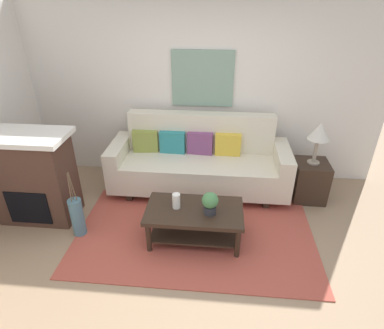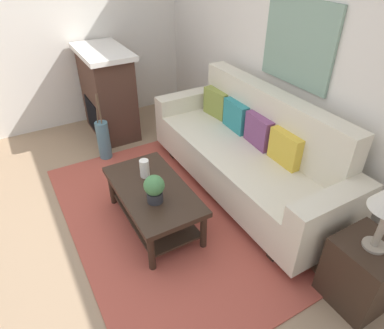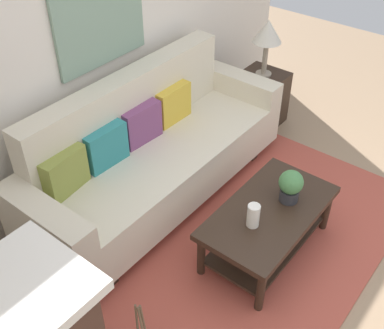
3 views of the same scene
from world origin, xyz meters
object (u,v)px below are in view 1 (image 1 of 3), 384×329
(throw_pillow_olive, at_px, (146,141))
(side_table, at_px, (309,181))
(throw_pillow_mustard, at_px, (228,144))
(throw_pillow_plum, at_px, (200,143))
(couch, at_px, (199,163))
(table_lamp, at_px, (319,133))
(floor_vase, at_px, (78,217))
(framed_painting, at_px, (203,79))
(tabletop_vase, at_px, (176,201))
(throw_pillow_teal, at_px, (173,142))
(fireplace, at_px, (34,177))
(coffee_table, at_px, (195,217))
(potted_plant_tabletop, at_px, (210,203))

(throw_pillow_olive, bearing_deg, side_table, -5.47)
(throw_pillow_olive, xyz_separation_m, throw_pillow_mustard, (1.19, 0.00, 0.00))
(throw_pillow_plum, bearing_deg, throw_pillow_olive, 180.00)
(couch, xyz_separation_m, table_lamp, (1.54, -0.10, 0.56))
(throw_pillow_mustard, height_order, floor_vase, throw_pillow_mustard)
(side_table, bearing_deg, framed_painting, 159.89)
(floor_vase, bearing_deg, tabletop_vase, 2.96)
(couch, relative_size, floor_vase, 5.04)
(throw_pillow_teal, xyz_separation_m, table_lamp, (1.94, -0.22, 0.31))
(table_lamp, bearing_deg, framed_painting, 159.89)
(tabletop_vase, xyz_separation_m, table_lamp, (1.72, 0.98, 0.47))
(throw_pillow_plum, distance_m, fireplace, 2.20)
(couch, relative_size, framed_painting, 2.87)
(coffee_table, bearing_deg, throw_pillow_teal, 109.18)
(throw_pillow_mustard, bearing_deg, side_table, -11.03)
(throw_pillow_teal, relative_size, floor_vase, 0.73)
(throw_pillow_teal, bearing_deg, throw_pillow_mustard, 0.00)
(coffee_table, xyz_separation_m, framed_painting, (-0.03, 1.57, 1.19))
(throw_pillow_plum, xyz_separation_m, potted_plant_tabletop, (0.20, -1.28, -0.11))
(throw_pillow_plum, bearing_deg, table_lamp, -8.24)
(throw_pillow_mustard, height_order, side_table, throw_pillow_mustard)
(throw_pillow_mustard, bearing_deg, floor_vase, -144.05)
(floor_vase, bearing_deg, potted_plant_tabletop, -0.33)
(floor_vase, xyz_separation_m, framed_painting, (1.35, 1.61, 1.26))
(throw_pillow_olive, height_order, tabletop_vase, throw_pillow_olive)
(table_lamp, distance_m, framed_painting, 1.72)
(potted_plant_tabletop, relative_size, floor_vase, 0.53)
(throw_pillow_olive, bearing_deg, coffee_table, -56.16)
(throw_pillow_olive, bearing_deg, floor_vase, -113.93)
(coffee_table, bearing_deg, table_lamp, 33.57)
(framed_painting, bearing_deg, couch, -90.00)
(tabletop_vase, xyz_separation_m, potted_plant_tabletop, (0.38, -0.07, 0.05))
(throw_pillow_olive, relative_size, throw_pillow_teal, 1.00)
(side_table, relative_size, table_lamp, 0.98)
(framed_painting, bearing_deg, potted_plant_tabletop, -82.87)
(throw_pillow_mustard, height_order, framed_painting, framed_painting)
(fireplace, relative_size, framed_painting, 1.34)
(potted_plant_tabletop, relative_size, side_table, 0.47)
(coffee_table, distance_m, table_lamp, 1.94)
(tabletop_vase, bearing_deg, throw_pillow_plum, 81.56)
(side_table, bearing_deg, table_lamp, 0.00)
(throw_pillow_plum, xyz_separation_m, table_lamp, (1.54, -0.22, 0.31))
(throw_pillow_olive, xyz_separation_m, floor_vase, (-0.56, -1.27, -0.43))
(throw_pillow_mustard, bearing_deg, throw_pillow_teal, 180.00)
(potted_plant_tabletop, height_order, fireplace, fireplace)
(side_table, xyz_separation_m, table_lamp, (0.00, 0.00, 0.71))
(couch, relative_size, throw_pillow_plum, 6.89)
(throw_pillow_olive, distance_m, table_lamp, 2.36)
(framed_painting, bearing_deg, throw_pillow_olive, -156.68)
(throw_pillow_olive, bearing_deg, tabletop_vase, -63.15)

